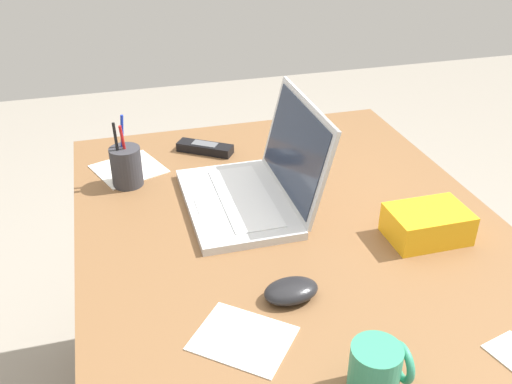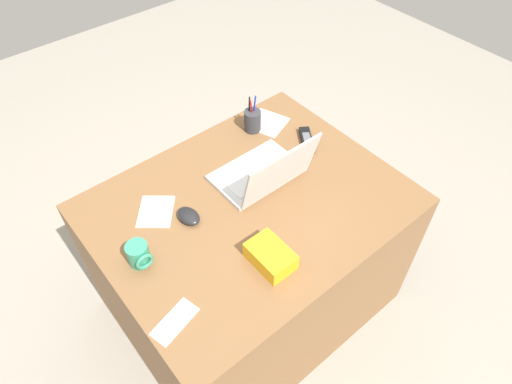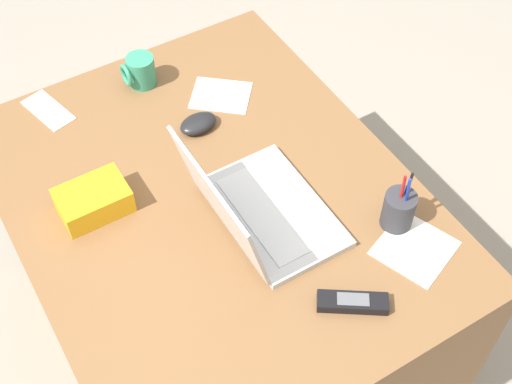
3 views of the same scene
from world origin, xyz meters
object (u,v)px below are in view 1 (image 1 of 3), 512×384
at_px(cordless_phone, 205,148).
at_px(snack_bag, 427,224).
at_px(laptop, 256,184).
at_px(coffee_mug_white, 377,370).
at_px(computer_mouse, 291,291).
at_px(pen_holder, 126,166).

height_order(cordless_phone, snack_bag, snack_bag).
distance_m(laptop, coffee_mug_white, 0.57).
bearing_deg(computer_mouse, pen_holder, -158.85).
bearing_deg(cordless_phone, pen_holder, -59.82).
xyz_separation_m(computer_mouse, pen_holder, (-0.50, -0.25, 0.03)).
xyz_separation_m(laptop, cordless_phone, (-0.29, -0.06, -0.04)).
bearing_deg(cordless_phone, laptop, 11.88).
bearing_deg(pen_holder, laptop, 58.81).
xyz_separation_m(laptop, coffee_mug_white, (0.57, 0.02, -0.01)).
height_order(laptop, computer_mouse, laptop).
height_order(cordless_phone, pen_holder, pen_holder).
xyz_separation_m(pen_holder, snack_bag, (0.40, 0.58, -0.02)).
relative_size(computer_mouse, snack_bag, 0.63).
relative_size(coffee_mug_white, pen_holder, 0.50).
distance_m(pen_holder, snack_bag, 0.70).
distance_m(laptop, pen_holder, 0.32).
distance_m(coffee_mug_white, snack_bag, 0.44).
bearing_deg(cordless_phone, snack_bag, 34.95).
xyz_separation_m(computer_mouse, coffee_mug_white, (0.23, 0.05, 0.03)).
distance_m(computer_mouse, cordless_phone, 0.63).
bearing_deg(snack_bag, coffee_mug_white, -39.55).
height_order(coffee_mug_white, snack_bag, coffee_mug_white).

